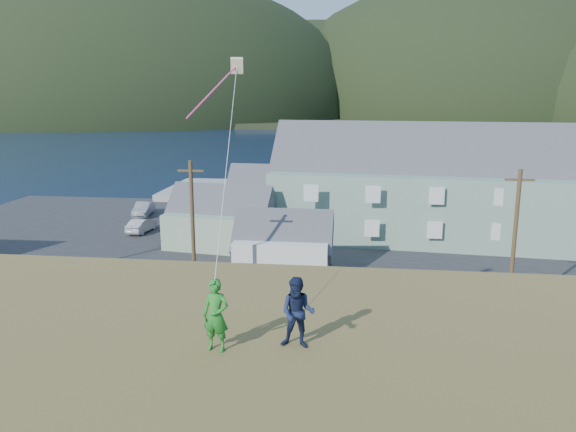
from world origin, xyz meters
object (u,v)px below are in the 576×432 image
object	(u,v)px
shed_palegreen_near	(220,219)
shed_palegreen_far	(278,195)
wharf	(269,191)
kite_flyer_green	(216,315)
shed_white	(283,245)
kite_flyer_navy	(298,313)
lodge	(476,187)

from	to	relation	value
shed_palegreen_near	shed_palegreen_far	size ratio (longest dim) A/B	0.89
wharf	kite_flyer_green	xyz separation A→B (m)	(8.21, -59.11, 7.59)
shed_palegreen_near	shed_white	distance (m)	9.07
wharf	shed_palegreen_far	size ratio (longest dim) A/B	2.43
wharf	kite_flyer_green	world-z (taller)	kite_flyer_green
shed_palegreen_near	kite_flyer_green	distance (m)	35.27
shed_palegreen_far	kite_flyer_green	size ratio (longest dim) A/B	6.39
shed_palegreen_near	shed_white	size ratio (longest dim) A/B	1.34
shed_white	kite_flyer_green	size ratio (longest dim) A/B	4.26
wharf	shed_white	size ratio (longest dim) A/B	3.65
shed_palegreen_far	kite_flyer_navy	distance (m)	44.79
lodge	shed_palegreen_near	bearing A→B (deg)	-162.58
shed_palegreen_near	kite_flyer_navy	distance (m)	35.36
lodge	kite_flyer_green	bearing A→B (deg)	-103.96
lodge	shed_palegreen_far	bearing A→B (deg)	167.42
wharf	kite_flyer_navy	distance (m)	60.04
lodge	shed_white	xyz separation A→B (m)	(-15.47, -11.26, -2.64)
wharf	kite_flyer_green	distance (m)	60.16
wharf	lodge	world-z (taller)	lodge
shed_palegreen_near	shed_palegreen_far	world-z (taller)	shed_palegreen_far
kite_flyer_green	kite_flyer_navy	distance (m)	1.84
kite_flyer_navy	lodge	bearing A→B (deg)	77.27
shed_palegreen_far	shed_palegreen_near	bearing A→B (deg)	-104.22
wharf	shed_palegreen_near	world-z (taller)	shed_palegreen_near
lodge	shed_palegreen_near	world-z (taller)	lodge
wharf	shed_palegreen_near	xyz separation A→B (m)	(-0.14, -25.30, 1.98)
shed_white	kite_flyer_navy	xyz separation A→B (m)	(3.89, -26.84, 5.84)
shed_palegreen_far	kite_flyer_navy	xyz separation A→B (m)	(6.67, -43.96, 5.37)
wharf	kite_flyer_green	size ratio (longest dim) A/B	15.53
shed_white	kite_flyer_navy	bearing A→B (deg)	-81.61
wharf	shed_white	distance (m)	32.50
shed_palegreen_far	shed_white	bearing A→B (deg)	-76.75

